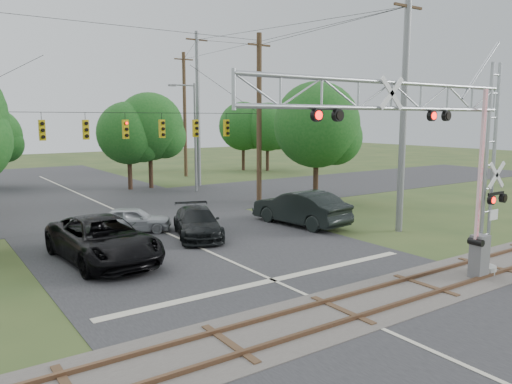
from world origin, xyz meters
TOP-DOWN VIEW (x-y plane):
  - ground at (0.00, 0.00)m, footprint 160.00×160.00m
  - road_main at (0.00, 10.00)m, footprint 14.00×90.00m
  - road_cross at (0.00, 24.00)m, footprint 90.00×12.00m
  - railroad_track at (0.00, 2.00)m, footprint 90.00×3.20m
  - crossing_gantry at (3.62, 1.63)m, footprint 11.59×0.99m
  - traffic_signal_span at (0.88, 20.00)m, footprint 19.34×0.36m
  - pickup_black at (-4.24, 11.45)m, footprint 3.44×6.76m
  - car_dark at (0.93, 13.04)m, footprint 3.58×5.36m
  - sedan_silver at (-1.27, 15.91)m, footprint 4.14×3.09m
  - suv_dark at (6.93, 12.35)m, footprint 2.72×5.99m
  - streetlight at (8.06, 27.02)m, footprint 2.27×0.24m
  - utility_poles at (3.02, 23.22)m, footprint 24.13×28.97m
  - treeline at (-2.17, 30.12)m, footprint 53.86×26.96m

SIDE VIEW (x-z plane):
  - ground at x=0.00m, z-range 0.00..0.00m
  - road_main at x=0.00m, z-range 0.00..0.02m
  - road_cross at x=0.00m, z-range 0.00..0.02m
  - railroad_track at x=0.00m, z-range -0.05..0.11m
  - sedan_silver at x=-1.27m, z-range 0.00..1.31m
  - car_dark at x=0.93m, z-range 0.00..1.44m
  - pickup_black at x=-4.24m, z-range 0.00..1.83m
  - suv_dark at x=6.93m, z-range 0.00..1.91m
  - streetlight at x=8.06m, z-range 0.51..9.03m
  - crossing_gantry at x=3.62m, z-range 0.92..8.70m
  - treeline at x=-2.17m, z-range 0.46..9.98m
  - traffic_signal_span at x=0.88m, z-range -0.11..11.39m
  - utility_poles at x=3.02m, z-range -0.42..12.57m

